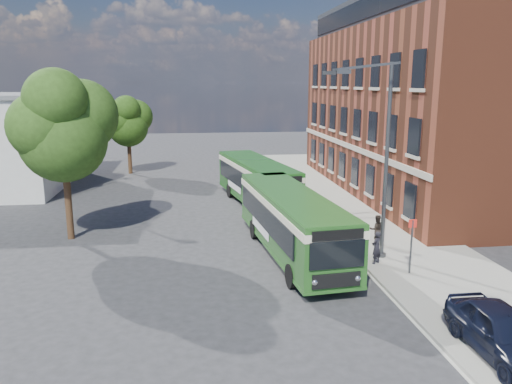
{
  "coord_description": "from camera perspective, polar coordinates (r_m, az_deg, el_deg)",
  "views": [
    {
      "loc": [
        -3.57,
        -23.25,
        8.1
      ],
      "look_at": [
        -0.0,
        3.47,
        2.2
      ],
      "focal_mm": 35.0,
      "sensor_mm": 36.0,
      "label": 1
    }
  ],
  "objects": [
    {
      "name": "tree_mid",
      "position": [
        40.31,
        -22.66,
        7.49
      ],
      "size": [
        4.67,
        4.44,
        7.88
      ],
      "color": "#372514",
      "rests_on": "ground"
    },
    {
      "name": "tree_right",
      "position": [
        46.48,
        -14.39,
        7.88
      ],
      "size": [
        4.18,
        3.97,
        7.06
      ],
      "color": "#372514",
      "rests_on": "ground"
    },
    {
      "name": "pavement",
      "position": [
        33.95,
        10.77,
        -1.55
      ],
      "size": [
        6.0,
        48.0,
        0.15
      ],
      "primitive_type": "cube",
      "color": "#99988B",
      "rests_on": "ground"
    },
    {
      "name": "pedestrian_a",
      "position": [
        23.1,
        13.6,
        -6.2
      ],
      "size": [
        0.65,
        0.6,
        1.48
      ],
      "primitive_type": "imported",
      "rotation": [
        0.0,
        0.0,
        3.74
      ],
      "color": "black",
      "rests_on": "pavement"
    },
    {
      "name": "bus_stop_sign",
      "position": [
        22.14,
        17.34,
        -5.56
      ],
      "size": [
        0.35,
        0.08,
        2.52
      ],
      "color": "#3C3E41",
      "rests_on": "ground"
    },
    {
      "name": "bus_front",
      "position": [
        23.79,
        4.09,
        -2.96
      ],
      "size": [
        3.63,
        11.68,
        3.02
      ],
      "color": "#23561D",
      "rests_on": "ground"
    },
    {
      "name": "white_building",
      "position": [
        43.92,
        -26.86,
        5.22
      ],
      "size": [
        9.4,
        13.4,
        7.3
      ],
      "color": "beige",
      "rests_on": "ground"
    },
    {
      "name": "kerb_line",
      "position": [
        33.14,
        5.75,
        -1.85
      ],
      "size": [
        0.12,
        48.0,
        0.01
      ],
      "primitive_type": "cube",
      "color": "beige",
      "rests_on": "ground"
    },
    {
      "name": "bus_rear",
      "position": [
        33.62,
        0.06,
        1.6
      ],
      "size": [
        4.42,
        11.22,
        3.02
      ],
      "color": "#1A5017",
      "rests_on": "ground"
    },
    {
      "name": "ground",
      "position": [
        24.88,
        1.07,
        -6.66
      ],
      "size": [
        120.0,
        120.0,
        0.0
      ],
      "primitive_type": "plane",
      "color": "#2C2C2F",
      "rests_on": "ground"
    },
    {
      "name": "pedestrian_b",
      "position": [
        25.83,
        13.63,
        -4.19
      ],
      "size": [
        0.8,
        0.66,
        1.51
      ],
      "primitive_type": "imported",
      "rotation": [
        0.0,
        0.0,
        3.01
      ],
      "color": "black",
      "rests_on": "pavement"
    },
    {
      "name": "tree_left",
      "position": [
        27.25,
        -21.18,
        7.11
      ],
      "size": [
        5.24,
        4.98,
        8.85
      ],
      "color": "#372514",
      "rests_on": "ground"
    },
    {
      "name": "street_lamp",
      "position": [
        23.09,
        13.86,
        3.74
      ],
      "size": [
        2.96,
        2.38,
        9.0
      ],
      "color": "#3C3E41",
      "rests_on": "ground"
    },
    {
      "name": "flagpole",
      "position": [
        37.45,
        -21.45,
        6.66
      ],
      "size": [
        0.95,
        0.1,
        9.0
      ],
      "color": "#3C3E41",
      "rests_on": "ground"
    },
    {
      "name": "brick_office",
      "position": [
        39.4,
        19.18,
        10.03
      ],
      "size": [
        12.1,
        26.0,
        14.2
      ],
      "color": "brown",
      "rests_on": "ground"
    },
    {
      "name": "parked_car",
      "position": [
        16.98,
        26.32,
        -14.14
      ],
      "size": [
        1.8,
        4.39,
        1.49
      ],
      "primitive_type": "imported",
      "rotation": [
        0.0,
        0.0,
        -0.01
      ],
      "color": "black",
      "rests_on": "pavement"
    }
  ]
}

